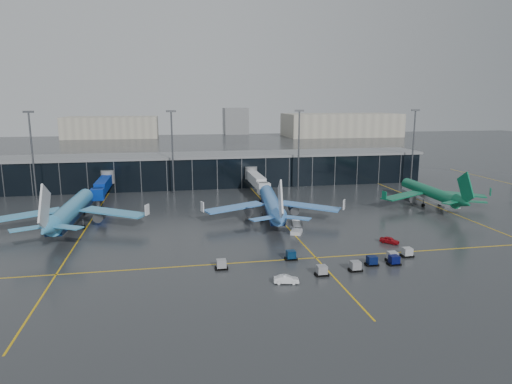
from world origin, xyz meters
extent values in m
plane|color=#282B2D|center=(0.00, 0.00, 0.00)|extent=(600.00, 600.00, 0.00)
cube|color=black|center=(0.00, 62.00, 5.00)|extent=(140.00, 16.00, 10.00)
cube|color=slate|center=(0.00, 62.00, 10.30)|extent=(142.00, 17.00, 0.80)
cylinder|color=#595B60|center=(-35.00, 53.50, 5.20)|extent=(4.00, 4.00, 4.00)
cube|color=navy|center=(-35.00, 40.00, 4.40)|extent=(3.00, 24.00, 3.00)
cylinder|color=#595B60|center=(-35.00, 32.50, 1.30)|extent=(1.00, 1.00, 2.60)
cylinder|color=#595B60|center=(10.00, 53.50, 5.20)|extent=(4.00, 4.00, 4.00)
cube|color=silver|center=(10.00, 40.00, 4.40)|extent=(3.00, 24.00, 3.00)
cylinder|color=#595B60|center=(10.00, 32.50, 1.30)|extent=(1.00, 1.00, 2.60)
cylinder|color=#595B60|center=(-55.00, 50.00, 12.50)|extent=(0.50, 0.50, 25.00)
cube|color=#595B60|center=(-55.00, 50.00, 25.20)|extent=(3.00, 0.40, 0.60)
cylinder|color=#595B60|center=(-15.00, 50.00, 12.50)|extent=(0.50, 0.50, 25.00)
cube|color=#595B60|center=(-15.00, 50.00, 25.20)|extent=(3.00, 0.40, 0.60)
cylinder|color=#595B60|center=(25.00, 50.00, 12.50)|extent=(0.50, 0.50, 25.00)
cube|color=#595B60|center=(25.00, 50.00, 25.20)|extent=(3.00, 0.40, 0.60)
cylinder|color=#595B60|center=(65.00, 50.00, 12.50)|extent=(0.50, 0.50, 25.00)
cube|color=#595B60|center=(65.00, 50.00, 25.20)|extent=(3.00, 0.40, 0.60)
cube|color=#B2AD99|center=(120.00, 260.00, 9.00)|extent=(90.00, 42.00, 18.00)
cube|color=#B2AD99|center=(-60.00, 280.00, 8.00)|extent=(70.00, 38.00, 16.00)
cube|color=#B2AD99|center=(40.00, 300.00, 11.00)|extent=(20.00, 20.00, 22.00)
cube|color=gold|center=(-35.00, 20.00, 0.01)|extent=(0.30, 120.00, 0.02)
cube|color=gold|center=(10.00, 20.00, 0.01)|extent=(0.30, 120.00, 0.02)
cube|color=gold|center=(55.00, 20.00, 0.01)|extent=(0.30, 120.00, 0.02)
cube|color=gold|center=(10.00, -15.00, 0.01)|extent=(220.00, 0.30, 0.02)
cube|color=black|center=(14.55, -22.54, 0.18)|extent=(2.20, 1.50, 0.36)
cube|color=gray|center=(14.55, -22.54, 0.95)|extent=(1.60, 1.50, 1.50)
cube|color=black|center=(22.38, -21.03, 0.18)|extent=(2.20, 1.50, 0.36)
cube|color=#04093D|center=(22.38, -21.03, 0.95)|extent=(1.60, 1.50, 1.50)
cube|color=black|center=(23.00, -19.12, 0.18)|extent=(2.20, 1.50, 0.36)
cube|color=#919499|center=(23.00, -19.12, 0.95)|extent=(1.60, 1.50, 1.50)
cube|color=black|center=(26.80, -17.53, 0.18)|extent=(2.20, 1.50, 0.36)
cube|color=#9B9EA3|center=(26.80, -17.53, 0.95)|extent=(1.60, 1.50, 1.50)
cube|color=black|center=(5.24, -15.11, 0.18)|extent=(2.20, 1.50, 0.36)
cube|color=#051F3F|center=(5.24, -15.11, 0.95)|extent=(1.60, 1.50, 1.50)
cube|color=black|center=(8.27, -23.42, 0.18)|extent=(2.20, 1.50, 0.36)
cube|color=gray|center=(8.27, -23.42, 0.95)|extent=(1.60, 1.50, 1.50)
cube|color=black|center=(-7.70, -17.54, 0.18)|extent=(2.20, 1.50, 0.36)
cube|color=gray|center=(-7.70, -17.54, 0.95)|extent=(1.60, 1.50, 1.50)
cube|color=black|center=(18.41, -20.57, 0.18)|extent=(2.20, 1.50, 0.36)
cube|color=#040F39|center=(18.41, -20.57, 0.95)|extent=(1.60, 1.50, 1.50)
cube|color=silver|center=(10.68, 0.63, 0.40)|extent=(3.34, 3.83, 0.80)
cube|color=silver|center=(10.68, 0.63, 2.30)|extent=(2.64, 3.24, 2.29)
imported|color=#9E0C14|center=(27.34, -9.45, 0.66)|extent=(3.76, 3.90, 1.32)
imported|color=white|center=(1.71, -25.55, 0.66)|extent=(4.17, 2.12, 1.31)
camera|label=1|loc=(-15.51, -91.32, 28.41)|focal=32.00mm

